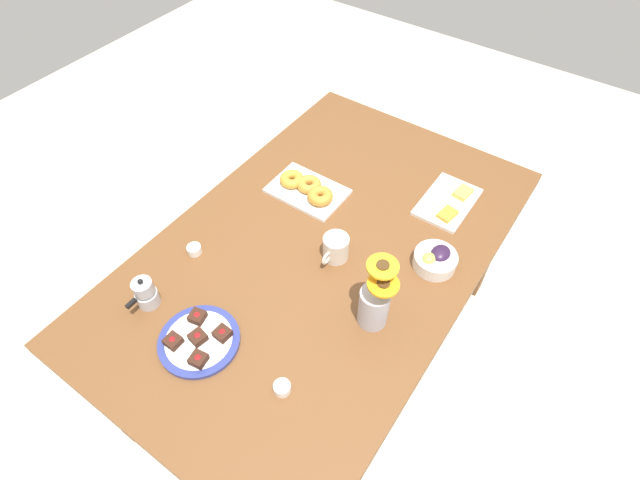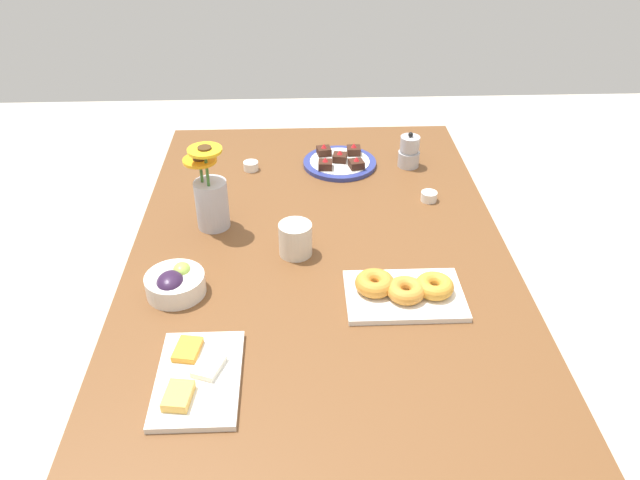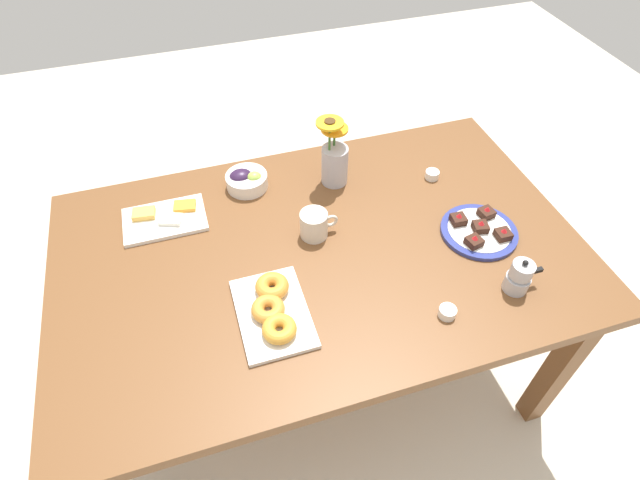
{
  "view_description": "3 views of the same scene",
  "coord_description": "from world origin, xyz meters",
  "px_view_note": "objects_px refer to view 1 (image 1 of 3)",
  "views": [
    {
      "loc": [
        0.89,
        0.62,
        2.05
      ],
      "look_at": [
        0.0,
        0.0,
        0.78
      ],
      "focal_mm": 28.0,
      "sensor_mm": 36.0,
      "label": 1
    },
    {
      "loc": [
        -1.34,
        0.05,
        1.69
      ],
      "look_at": [
        0.0,
        0.0,
        0.78
      ],
      "focal_mm": 35.0,
      "sensor_mm": 36.0,
      "label": 2
    },
    {
      "loc": [
        -0.3,
        -0.98,
        1.88
      ],
      "look_at": [
        0.0,
        0.0,
        0.78
      ],
      "focal_mm": 28.0,
      "sensor_mm": 36.0,
      "label": 3
    }
  ],
  "objects_px": {
    "croissant_platter": "(307,189)",
    "dessert_plate": "(199,340)",
    "flower_vase": "(375,303)",
    "jam_cup_honey": "(194,249)",
    "dining_table": "(320,263)",
    "grape_bowl": "(435,259)",
    "moka_pot": "(146,293)",
    "jam_cup_berry": "(282,388)",
    "cheese_platter": "(448,202)",
    "coffee_mug": "(336,248)"
  },
  "relations": [
    {
      "from": "cheese_platter",
      "to": "dessert_plate",
      "type": "bearing_deg",
      "value": -20.54
    },
    {
      "from": "dessert_plate",
      "to": "moka_pot",
      "type": "xyz_separation_m",
      "value": [
        -0.01,
        -0.22,
        0.04
      ]
    },
    {
      "from": "dining_table",
      "to": "dessert_plate",
      "type": "height_order",
      "value": "dessert_plate"
    },
    {
      "from": "croissant_platter",
      "to": "flower_vase",
      "type": "distance_m",
      "value": 0.59
    },
    {
      "from": "dessert_plate",
      "to": "cheese_platter",
      "type": "bearing_deg",
      "value": 159.46
    },
    {
      "from": "moka_pot",
      "to": "dessert_plate",
      "type": "bearing_deg",
      "value": 86.89
    },
    {
      "from": "croissant_platter",
      "to": "flower_vase",
      "type": "xyz_separation_m",
      "value": [
        0.34,
        0.48,
        0.07
      ]
    },
    {
      "from": "dining_table",
      "to": "cheese_platter",
      "type": "distance_m",
      "value": 0.52
    },
    {
      "from": "dining_table",
      "to": "dessert_plate",
      "type": "distance_m",
      "value": 0.51
    },
    {
      "from": "grape_bowl",
      "to": "jam_cup_honey",
      "type": "distance_m",
      "value": 0.8
    },
    {
      "from": "grape_bowl",
      "to": "moka_pot",
      "type": "bearing_deg",
      "value": -45.94
    },
    {
      "from": "grape_bowl",
      "to": "dining_table",
      "type": "bearing_deg",
      "value": -66.3
    },
    {
      "from": "grape_bowl",
      "to": "jam_cup_honey",
      "type": "relative_size",
      "value": 2.96
    },
    {
      "from": "jam_cup_honey",
      "to": "flower_vase",
      "type": "xyz_separation_m",
      "value": [
        -0.12,
        0.63,
        0.07
      ]
    },
    {
      "from": "grape_bowl",
      "to": "cheese_platter",
      "type": "xyz_separation_m",
      "value": [
        -0.29,
        -0.09,
        -0.02
      ]
    },
    {
      "from": "cheese_platter",
      "to": "flower_vase",
      "type": "distance_m",
      "value": 0.59
    },
    {
      "from": "coffee_mug",
      "to": "grape_bowl",
      "type": "bearing_deg",
      "value": 118.45
    },
    {
      "from": "croissant_platter",
      "to": "dessert_plate",
      "type": "relative_size",
      "value": 1.17
    },
    {
      "from": "dining_table",
      "to": "croissant_platter",
      "type": "relative_size",
      "value": 5.71
    },
    {
      "from": "dining_table",
      "to": "grape_bowl",
      "type": "relative_size",
      "value": 11.25
    },
    {
      "from": "jam_cup_berry",
      "to": "croissant_platter",
      "type": "bearing_deg",
      "value": -149.37
    },
    {
      "from": "cheese_platter",
      "to": "croissant_platter",
      "type": "relative_size",
      "value": 0.93
    },
    {
      "from": "cheese_platter",
      "to": "jam_cup_berry",
      "type": "height_order",
      "value": "cheese_platter"
    },
    {
      "from": "dessert_plate",
      "to": "flower_vase",
      "type": "relative_size",
      "value": 0.95
    },
    {
      "from": "jam_cup_honey",
      "to": "jam_cup_berry",
      "type": "bearing_deg",
      "value": 67.99
    },
    {
      "from": "flower_vase",
      "to": "moka_pot",
      "type": "distance_m",
      "value": 0.69
    },
    {
      "from": "coffee_mug",
      "to": "croissant_platter",
      "type": "relative_size",
      "value": 0.43
    },
    {
      "from": "dining_table",
      "to": "croissant_platter",
      "type": "bearing_deg",
      "value": -135.3
    },
    {
      "from": "moka_pot",
      "to": "grape_bowl",
      "type": "bearing_deg",
      "value": 134.06
    },
    {
      "from": "coffee_mug",
      "to": "jam_cup_honey",
      "type": "height_order",
      "value": "coffee_mug"
    },
    {
      "from": "croissant_platter",
      "to": "jam_cup_berry",
      "type": "distance_m",
      "value": 0.78
    },
    {
      "from": "dining_table",
      "to": "moka_pot",
      "type": "distance_m",
      "value": 0.59
    },
    {
      "from": "dining_table",
      "to": "croissant_platter",
      "type": "height_order",
      "value": "croissant_platter"
    },
    {
      "from": "croissant_platter",
      "to": "dessert_plate",
      "type": "height_order",
      "value": "dessert_plate"
    },
    {
      "from": "cheese_platter",
      "to": "croissant_platter",
      "type": "height_order",
      "value": "croissant_platter"
    },
    {
      "from": "coffee_mug",
      "to": "jam_cup_berry",
      "type": "bearing_deg",
      "value": 16.6
    },
    {
      "from": "flower_vase",
      "to": "croissant_platter",
      "type": "bearing_deg",
      "value": -124.75
    },
    {
      "from": "dining_table",
      "to": "cheese_platter",
      "type": "relative_size",
      "value": 6.15
    },
    {
      "from": "coffee_mug",
      "to": "flower_vase",
      "type": "relative_size",
      "value": 0.48
    },
    {
      "from": "cheese_platter",
      "to": "moka_pot",
      "type": "height_order",
      "value": "moka_pot"
    },
    {
      "from": "grape_bowl",
      "to": "croissant_platter",
      "type": "xyz_separation_m",
      "value": [
        -0.04,
        -0.54,
        -0.01
      ]
    },
    {
      "from": "croissant_platter",
      "to": "moka_pot",
      "type": "height_order",
      "value": "moka_pot"
    },
    {
      "from": "grape_bowl",
      "to": "flower_vase",
      "type": "xyz_separation_m",
      "value": [
        0.3,
        -0.06,
        0.06
      ]
    },
    {
      "from": "cheese_platter",
      "to": "moka_pot",
      "type": "xyz_separation_m",
      "value": [
        0.93,
        -0.58,
        0.04
      ]
    },
    {
      "from": "dining_table",
      "to": "coffee_mug",
      "type": "xyz_separation_m",
      "value": [
        0.0,
        0.06,
        0.13
      ]
    },
    {
      "from": "jam_cup_honey",
      "to": "dessert_plate",
      "type": "relative_size",
      "value": 0.2
    },
    {
      "from": "jam_cup_berry",
      "to": "flower_vase",
      "type": "xyz_separation_m",
      "value": [
        -0.33,
        0.09,
        0.07
      ]
    },
    {
      "from": "flower_vase",
      "to": "jam_cup_honey",
      "type": "bearing_deg",
      "value": -79.55
    },
    {
      "from": "grape_bowl",
      "to": "jam_cup_berry",
      "type": "bearing_deg",
      "value": -13.1
    },
    {
      "from": "flower_vase",
      "to": "cheese_platter",
      "type": "bearing_deg",
      "value": -177.55
    }
  ]
}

